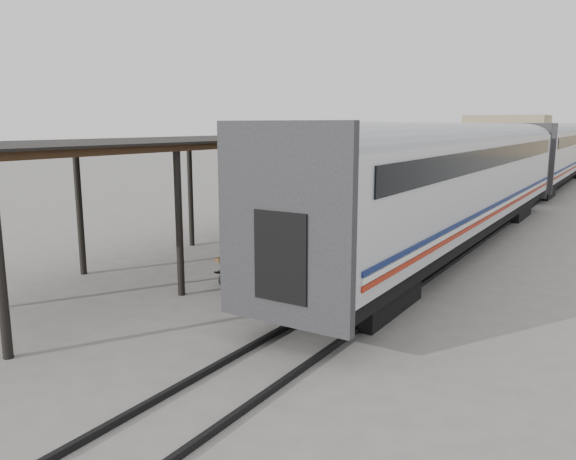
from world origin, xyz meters
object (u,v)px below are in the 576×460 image
(porter, at_px, (253,228))
(luggage_tug, at_px, (445,192))
(pedestrian, at_px, (369,197))
(baggage_cart, at_px, (259,261))

(porter, bearing_deg, luggage_tug, 11.28)
(luggage_tug, bearing_deg, pedestrian, -105.39)
(porter, bearing_deg, baggage_cart, 29.66)
(porter, bearing_deg, pedestrian, 20.17)
(luggage_tug, distance_m, pedestrian, 7.22)
(baggage_cart, distance_m, pedestrian, 13.95)
(baggage_cart, distance_m, luggage_tug, 20.64)
(luggage_tug, xyz_separation_m, pedestrian, (-1.94, -6.94, 0.33))
(luggage_tug, height_order, porter, porter)
(baggage_cart, height_order, porter, porter)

